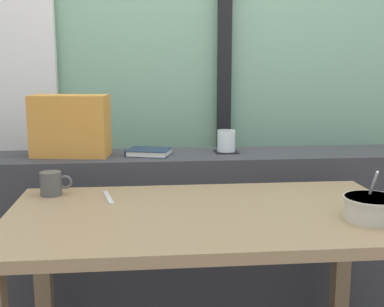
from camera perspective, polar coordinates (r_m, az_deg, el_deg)
outdoor_backdrop at (r=2.78m, az=0.14°, el=15.00°), size 4.80×0.08×2.80m
window_divider_post at (r=2.73m, az=3.73°, el=12.97°), size 0.07×0.05×2.60m
dark_console_ledge at (r=2.30m, az=1.71°, el=-9.60°), size 2.80×0.32×0.78m
breakfast_table at (r=1.64m, az=1.70°, el=-9.96°), size 1.27×0.71×0.71m
coaster_square at (r=2.23m, az=3.90°, el=0.20°), size 0.10×0.10×0.00m
juice_glass at (r=2.22m, az=3.92°, el=1.39°), size 0.08×0.08×0.09m
closed_book at (r=2.17m, az=-4.95°, el=0.16°), size 0.21×0.18×0.03m
throw_pillow at (r=2.18m, az=-13.66°, el=3.07°), size 0.34×0.19×0.26m
soup_bowl at (r=1.61m, az=19.75°, el=-5.90°), size 0.17×0.17×0.16m
fork_utensil at (r=1.78m, az=-9.49°, el=-4.95°), size 0.05×0.17×0.01m
ceramic_mug at (r=1.86m, az=-15.67°, el=-3.30°), size 0.11×0.08×0.08m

